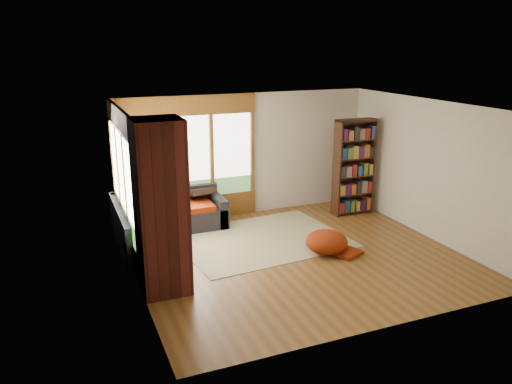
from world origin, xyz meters
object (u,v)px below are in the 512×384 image
object	(u,v)px
dog_tan	(169,194)
dog_brindle	(149,214)
area_rug	(262,239)
pouf	(327,241)
sectional_sofa	(165,223)
brick_chimney	(161,208)
bookshelf	(354,167)

from	to	relation	value
dog_tan	dog_brindle	distance (m)	0.96
area_rug	dog_tan	size ratio (longest dim) A/B	2.65
pouf	dog_tan	size ratio (longest dim) A/B	0.65
pouf	dog_brindle	xyz separation A→B (m)	(-2.91, 1.11, 0.55)
sectional_sofa	pouf	size ratio (longest dim) A/B	2.94
brick_chimney	sectional_sofa	size ratio (longest dim) A/B	1.18
brick_chimney	area_rug	bearing A→B (deg)	31.01
area_rug	dog_tan	xyz separation A→B (m)	(-1.53, 0.92, 0.81)
area_rug	dog_tan	distance (m)	1.96
bookshelf	dog_brindle	world-z (taller)	bookshelf
bookshelf	pouf	xyz separation A→B (m)	(-1.58, -1.66, -0.82)
brick_chimney	area_rug	world-z (taller)	brick_chimney
bookshelf	brick_chimney	bearing A→B (deg)	-156.82
dog_brindle	pouf	bearing A→B (deg)	-141.80
sectional_sofa	pouf	distance (m)	3.07
sectional_sofa	dog_brindle	world-z (taller)	dog_brindle
bookshelf	dog_tan	xyz separation A→B (m)	(-3.95, 0.25, -0.21)
area_rug	dog_brindle	xyz separation A→B (m)	(-2.07, 0.12, 0.76)
brick_chimney	area_rug	size ratio (longest dim) A/B	0.86
area_rug	sectional_sofa	bearing A→B (deg)	155.20
area_rug	dog_brindle	bearing A→B (deg)	176.70
area_rug	pouf	world-z (taller)	pouf
area_rug	bookshelf	bearing A→B (deg)	15.47
sectional_sofa	bookshelf	distance (m)	4.16
dog_tan	dog_brindle	world-z (taller)	dog_tan
brick_chimney	dog_tan	world-z (taller)	brick_chimney
brick_chimney	dog_brindle	size ratio (longest dim) A/B	2.82
brick_chimney	dog_brindle	bearing A→B (deg)	88.07
sectional_sofa	brick_chimney	bearing A→B (deg)	-99.06
area_rug	pouf	bearing A→B (deg)	-49.74
area_rug	dog_brindle	world-z (taller)	dog_brindle
area_rug	dog_tan	world-z (taller)	dog_tan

